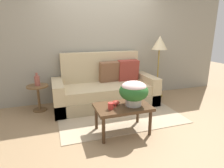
# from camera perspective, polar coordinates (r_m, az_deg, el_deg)

# --- Properties ---
(ground_plane) EXTENTS (14.00, 14.00, 0.00)m
(ground_plane) POSITION_cam_1_polar(r_m,az_deg,el_deg) (3.69, 2.28, -9.49)
(ground_plane) COLOR #997A56
(wall_back) EXTENTS (6.40, 0.12, 2.81)m
(wall_back) POSITION_cam_1_polar(r_m,az_deg,el_deg) (4.46, -2.99, 13.51)
(wall_back) COLOR gray
(wall_back) RESTS_ON ground
(area_rug) EXTENTS (2.27, 1.72, 0.01)m
(area_rug) POSITION_cam_1_polar(r_m,az_deg,el_deg) (3.84, 1.36, -8.38)
(area_rug) COLOR tan
(area_rug) RESTS_ON ground
(couch) EXTENTS (2.18, 0.93, 1.12)m
(couch) POSITION_cam_1_polar(r_m,az_deg,el_deg) (4.16, -1.97, -1.55)
(couch) COLOR tan
(couch) RESTS_ON ground
(coffee_table) EXTENTS (0.86, 0.54, 0.45)m
(coffee_table) POSITION_cam_1_polar(r_m,az_deg,el_deg) (2.99, 3.21, -7.53)
(coffee_table) COLOR #442D1B
(coffee_table) RESTS_ON ground
(side_table) EXTENTS (0.42, 0.42, 0.53)m
(side_table) POSITION_cam_1_polar(r_m,az_deg,el_deg) (4.07, -21.27, -2.62)
(side_table) COLOR brown
(side_table) RESTS_ON ground
(floor_lamp) EXTENTS (0.36, 0.36, 1.46)m
(floor_lamp) POSITION_cam_1_polar(r_m,az_deg,el_deg) (4.65, 14.05, 10.76)
(floor_lamp) COLOR olive
(floor_lamp) RESTS_ON ground
(potted_plant) EXTENTS (0.45, 0.45, 0.38)m
(potted_plant) POSITION_cam_1_polar(r_m,az_deg,el_deg) (2.92, 6.54, -2.08)
(potted_plant) COLOR #B7B2A8
(potted_plant) RESTS_ON coffee_table
(coffee_mug) EXTENTS (0.13, 0.08, 0.10)m
(coffee_mug) POSITION_cam_1_polar(r_m,az_deg,el_deg) (2.82, -0.32, -6.60)
(coffee_mug) COLOR red
(coffee_mug) RESTS_ON coffee_table
(snack_bowl) EXTENTS (0.12, 0.12, 0.06)m
(snack_bowl) POSITION_cam_1_polar(r_m,az_deg,el_deg) (2.99, 1.18, -5.56)
(snack_bowl) COLOR #B2382D
(snack_bowl) RESTS_ON coffee_table
(table_vase) EXTENTS (0.10, 0.10, 0.26)m
(table_vase) POSITION_cam_1_polar(r_m,az_deg,el_deg) (3.99, -21.54, 1.01)
(table_vase) COLOR #934C42
(table_vase) RESTS_ON side_table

